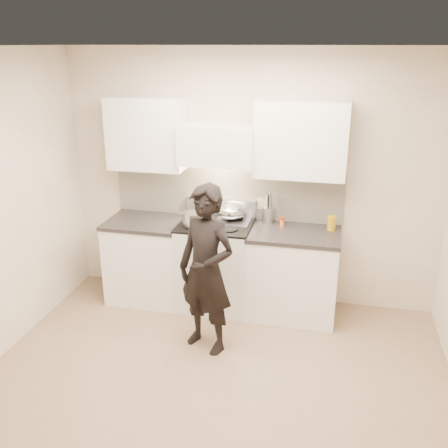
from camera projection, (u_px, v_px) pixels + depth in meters
The scene contains 11 objects.
ground_plane at pixel (210, 389), 4.16m from camera, with size 4.00×4.00×0.00m, color #856A51.
room_shell at pixel (213, 193), 3.97m from camera, with size 4.04×3.54×2.70m.
stove at pixel (216, 264), 5.37m from camera, with size 0.76×0.65×0.96m.
counter_right at pixel (293, 273), 5.20m from camera, with size 0.92×0.67×0.92m.
counter_left at pixel (148, 259), 5.54m from camera, with size 0.82×0.67×0.92m.
wok at pixel (231, 211), 5.28m from camera, with size 0.32×0.40×0.26m.
stock_pot at pixel (193, 219), 5.09m from camera, with size 0.30×0.22×0.14m.
utensil_crock at pixel (268, 214), 5.28m from camera, with size 0.12×0.12×0.32m.
spice_jar at pixel (282, 222), 5.17m from camera, with size 0.05×0.05×0.10m.
oil_glass at pixel (332, 223), 5.07m from camera, with size 0.09×0.09×0.15m.
person at pixel (206, 270), 4.49m from camera, with size 0.58×0.38×1.59m, color black.
Camera 1 is at (0.88, -3.33, 2.72)m, focal length 40.00 mm.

